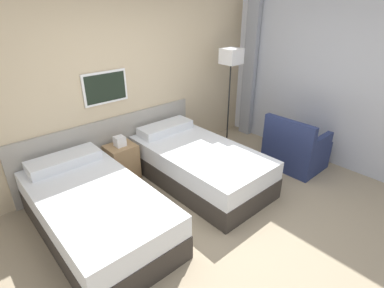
# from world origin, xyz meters

# --- Properties ---
(ground_plane) EXTENTS (16.00, 16.00, 0.00)m
(ground_plane) POSITION_xyz_m (0.00, 0.00, 0.00)
(ground_plane) COLOR gray
(wall_headboard) EXTENTS (10.00, 0.10, 2.70)m
(wall_headboard) POSITION_xyz_m (-0.02, 2.03, 1.30)
(wall_headboard) COLOR #C6B28E
(wall_headboard) RESTS_ON ground_plane
(wall_window) EXTENTS (0.21, 4.50, 2.70)m
(wall_window) POSITION_xyz_m (2.54, -0.14, 1.34)
(wall_window) COLOR white
(wall_window) RESTS_ON ground_plane
(bed_near_door) EXTENTS (1.08, 2.04, 0.67)m
(bed_near_door) POSITION_xyz_m (-1.08, 0.95, 0.28)
(bed_near_door) COLOR #332D28
(bed_near_door) RESTS_ON ground_plane
(bed_near_window) EXTENTS (1.08, 2.04, 0.67)m
(bed_near_window) POSITION_xyz_m (0.50, 0.95, 0.28)
(bed_near_window) COLOR #332D28
(bed_near_window) RESTS_ON ground_plane
(nightstand) EXTENTS (0.41, 0.36, 0.69)m
(nightstand) POSITION_xyz_m (-0.29, 1.74, 0.29)
(nightstand) COLOR #9E7A51
(nightstand) RESTS_ON ground_plane
(floor_lamp) EXTENTS (0.30, 0.30, 1.72)m
(floor_lamp) POSITION_xyz_m (1.74, 1.51, 1.49)
(floor_lamp) COLOR black
(floor_lamp) RESTS_ON ground_plane
(armchair) EXTENTS (0.71, 0.82, 0.85)m
(armchair) POSITION_xyz_m (1.94, 0.26, 0.29)
(armchair) COLOR navy
(armchair) RESTS_ON ground_plane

